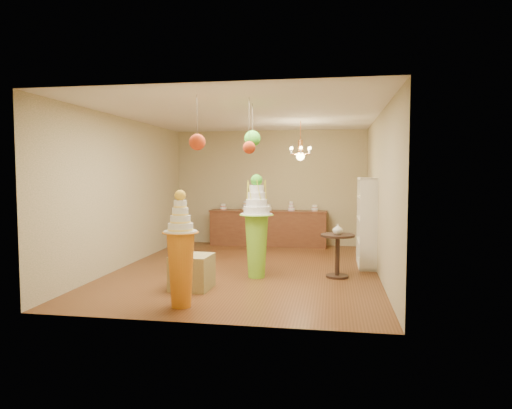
% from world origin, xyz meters
% --- Properties ---
extents(floor, '(6.50, 6.50, 0.00)m').
position_xyz_m(floor, '(0.00, 0.00, 0.00)').
color(floor, '#563017').
rests_on(floor, ground).
extents(ceiling, '(6.50, 6.50, 0.00)m').
position_xyz_m(ceiling, '(0.00, 0.00, 3.00)').
color(ceiling, silver).
rests_on(ceiling, ground).
extents(wall_back, '(5.00, 0.04, 3.00)m').
position_xyz_m(wall_back, '(0.00, 3.25, 1.50)').
color(wall_back, tan).
rests_on(wall_back, ground).
extents(wall_front, '(5.00, 0.04, 3.00)m').
position_xyz_m(wall_front, '(0.00, -3.25, 1.50)').
color(wall_front, tan).
rests_on(wall_front, ground).
extents(wall_left, '(0.04, 6.50, 3.00)m').
position_xyz_m(wall_left, '(-2.50, 0.00, 1.50)').
color(wall_left, tan).
rests_on(wall_left, ground).
extents(wall_right, '(0.04, 6.50, 3.00)m').
position_xyz_m(wall_right, '(2.50, 0.00, 1.50)').
color(wall_right, tan).
rests_on(wall_right, ground).
extents(pedestal_green, '(0.75, 0.75, 1.87)m').
position_xyz_m(pedestal_green, '(0.30, -0.63, 0.81)').
color(pedestal_green, '#7AC52B').
rests_on(pedestal_green, floor).
extents(pedestal_orange, '(0.60, 0.60, 1.66)m').
position_xyz_m(pedestal_orange, '(-0.45, -2.60, 0.67)').
color(pedestal_orange, '#C66F17').
rests_on(pedestal_orange, floor).
extents(burlap_riser, '(0.64, 0.64, 0.56)m').
position_xyz_m(burlap_riser, '(-0.61, -1.61, 0.28)').
color(burlap_riser, '#958751').
rests_on(burlap_riser, floor).
extents(sideboard, '(3.04, 0.54, 1.16)m').
position_xyz_m(sideboard, '(0.00, 2.97, 0.48)').
color(sideboard, '#592E1B').
rests_on(sideboard, floor).
extents(shelving_unit, '(0.33, 1.20, 1.80)m').
position_xyz_m(shelving_unit, '(2.34, 0.80, 0.90)').
color(shelving_unit, beige).
rests_on(shelving_unit, floor).
extents(round_table, '(0.68, 0.68, 0.79)m').
position_xyz_m(round_table, '(1.75, -0.39, 0.51)').
color(round_table, black).
rests_on(round_table, floor).
extents(vase, '(0.19, 0.19, 0.19)m').
position_xyz_m(vase, '(1.75, -0.39, 0.88)').
color(vase, beige).
rests_on(vase, round_table).
extents(pom_red_left, '(0.23, 0.23, 0.78)m').
position_xyz_m(pom_red_left, '(-0.26, -2.41, 2.33)').
color(pom_red_left, '#453E32').
rests_on(pom_red_left, ceiling).
extents(pom_green_mid, '(0.26, 0.26, 0.69)m').
position_xyz_m(pom_green_mid, '(0.37, -1.46, 2.44)').
color(pom_green_mid, '#453E32').
rests_on(pom_green_mid, ceiling).
extents(pom_red_right, '(0.19, 0.19, 0.82)m').
position_xyz_m(pom_red_right, '(0.42, -2.03, 2.27)').
color(pom_red_right, '#453E32').
rests_on(pom_red_right, ceiling).
extents(chandelier, '(0.69, 0.69, 0.85)m').
position_xyz_m(chandelier, '(0.95, 1.15, 2.30)').
color(chandelier, '#E79751').
rests_on(chandelier, ceiling).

